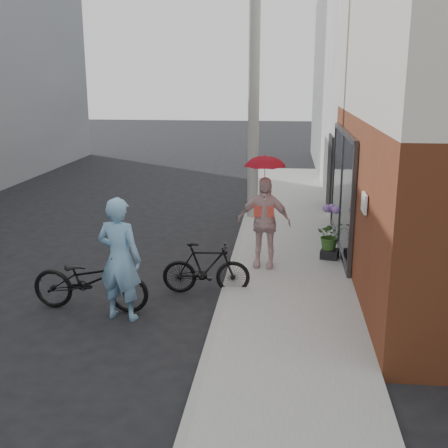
% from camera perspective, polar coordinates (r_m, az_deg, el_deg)
% --- Properties ---
extents(ground, '(80.00, 80.00, 0.00)m').
position_cam_1_polar(ground, '(9.44, -6.08, -8.50)').
color(ground, black).
rests_on(ground, ground).
extents(sidewalk, '(2.20, 24.00, 0.12)m').
position_cam_1_polar(sidewalk, '(11.09, 6.83, -4.58)').
color(sidewalk, '#989893').
rests_on(sidewalk, ground).
extents(curb, '(0.12, 24.00, 0.12)m').
position_cam_1_polar(curb, '(11.13, 0.83, -4.40)').
color(curb, '#9E9E99').
rests_on(curb, ground).
extents(east_building_far, '(8.00, 8.00, 7.00)m').
position_cam_1_polar(east_building_far, '(25.03, 18.94, 13.55)').
color(east_building_far, slate).
rests_on(east_building_far, ground).
extents(utility_pole, '(0.28, 0.28, 7.00)m').
position_cam_1_polar(utility_pole, '(14.49, 3.06, 13.93)').
color(utility_pole, '#9E9E99').
rests_on(utility_pole, ground).
extents(officer, '(0.80, 0.61, 1.96)m').
position_cam_1_polar(officer, '(8.84, -10.56, -3.53)').
color(officer, '#7AB0DA').
rests_on(officer, ground).
extents(bike_left, '(1.99, 0.78, 1.03)m').
position_cam_1_polar(bike_left, '(9.41, -13.44, -5.56)').
color(bike_left, black).
rests_on(bike_left, ground).
extents(bike_right, '(1.57, 0.55, 0.92)m').
position_cam_1_polar(bike_right, '(9.86, -1.82, -4.51)').
color(bike_right, black).
rests_on(bike_right, ground).
extents(kimono_woman, '(1.07, 0.54, 1.76)m').
position_cam_1_polar(kimono_woman, '(10.80, 4.06, 0.19)').
color(kimono_woman, beige).
rests_on(kimono_woman, sidewalk).
extents(parasol, '(0.77, 0.77, 0.68)m').
position_cam_1_polar(parasol, '(10.56, 4.18, 6.61)').
color(parasol, red).
rests_on(parasol, kimono_woman).
extents(planter, '(0.42, 0.42, 0.18)m').
position_cam_1_polar(planter, '(11.66, 10.68, -2.98)').
color(planter, black).
rests_on(planter, sidewalk).
extents(potted_plant, '(0.54, 0.47, 0.60)m').
position_cam_1_polar(potted_plant, '(11.54, 10.77, -1.13)').
color(potted_plant, '#366026').
rests_on(potted_plant, planter).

